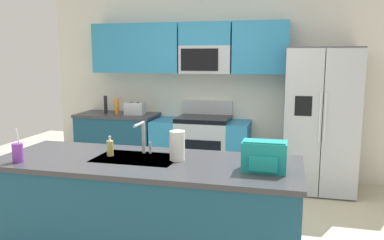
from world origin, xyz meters
name	(u,v)px	position (x,y,z in m)	size (l,w,h in m)	color
ground_plane	(181,235)	(0.00, 0.00, 0.00)	(9.00, 9.00, 0.00)	beige
kitchen_wall_unit	(210,75)	(-0.14, 2.08, 1.47)	(5.20, 0.43, 2.60)	silver
back_counter	(118,143)	(-1.48, 1.80, 0.45)	(1.16, 0.63, 0.90)	navy
range_oven	(201,148)	(-0.21, 1.80, 0.44)	(1.36, 0.61, 1.10)	#B7BABF
refrigerator	(320,120)	(1.37, 1.73, 0.93)	(0.90, 0.76, 1.85)	#4C4F54
island_counter	(147,212)	(-0.14, -0.57, 0.45)	(2.49, 0.92, 0.90)	navy
toaster	(135,109)	(-1.19, 1.75, 0.99)	(0.28, 0.16, 0.18)	#B7BABF
pepper_mill	(106,104)	(-1.67, 1.80, 1.03)	(0.05, 0.05, 0.26)	black
bottle_orange	(117,106)	(-1.47, 1.75, 1.02)	(0.06, 0.06, 0.23)	orange
sink_faucet	(143,135)	(-0.23, -0.37, 1.07)	(0.08, 0.21, 0.28)	#B7BABF
drink_cup_purple	(18,153)	(-1.10, -0.87, 0.98)	(0.08, 0.08, 0.27)	purple
soap_dispenser	(110,148)	(-0.47, -0.51, 0.97)	(0.06, 0.06, 0.17)	#D8CC66
paper_towel_roll	(177,146)	(0.11, -0.50, 1.02)	(0.12, 0.12, 0.24)	white
backpack	(264,156)	(0.82, -0.64, 1.02)	(0.32, 0.22, 0.23)	teal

